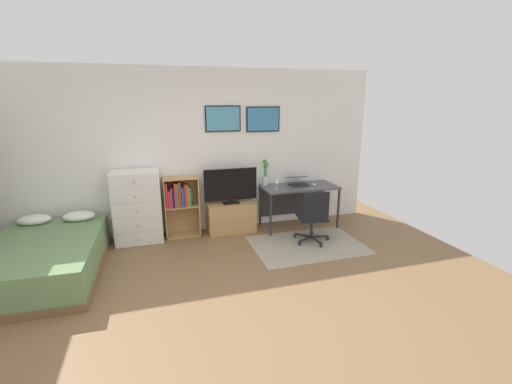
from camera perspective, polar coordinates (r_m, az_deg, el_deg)
The scene contains 14 objects.
ground_plane at distance 4.03m, azimuth -3.41°, elevation -18.02°, with size 7.20×7.20×0.00m, color brown.
wall_back_with_posters at distance 5.84m, azimuth -9.20°, elevation 6.56°, with size 6.12×0.09×2.70m.
area_rug at distance 5.51m, azimuth 8.47°, elevation -8.63°, with size 1.70×1.20×0.01m, color #9E937F.
bed at distance 5.24m, azimuth -31.55°, elevation -9.24°, with size 1.38×2.06×0.60m.
dresser at distance 5.69m, azimuth -19.03°, elevation -2.36°, with size 0.72×0.46×1.15m.
bookshelf at distance 5.75m, azimuth -12.46°, elevation -1.48°, with size 0.55×0.30×0.99m.
tv_stand at distance 5.93m, azimuth -4.14°, elevation -4.15°, with size 0.80×0.41×0.51m.
television at distance 5.75m, azimuth -4.20°, elevation 0.99°, with size 0.89×0.16×0.59m.
desk at distance 6.15m, azimuth 6.83°, elevation -0.02°, with size 1.31×0.63×0.74m.
office_chair at distance 5.44m, azimuth 9.49°, elevation -3.85°, with size 0.58×0.57×0.86m.
laptop at distance 6.13m, azimuth 6.91°, elevation 1.75°, with size 0.37×0.39×0.16m.
computer_mouse at distance 6.13m, azimuth 9.56°, elevation 1.23°, with size 0.06×0.10×0.03m, color silver.
bamboo_vase at distance 6.01m, azimuth 1.56°, elevation 3.09°, with size 0.10×0.10×0.46m.
wine_glass at distance 5.78m, azimuth 3.48°, elevation 1.76°, with size 0.07×0.07×0.18m.
Camera 1 is at (-0.76, -3.29, 2.20)m, focal length 24.22 mm.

